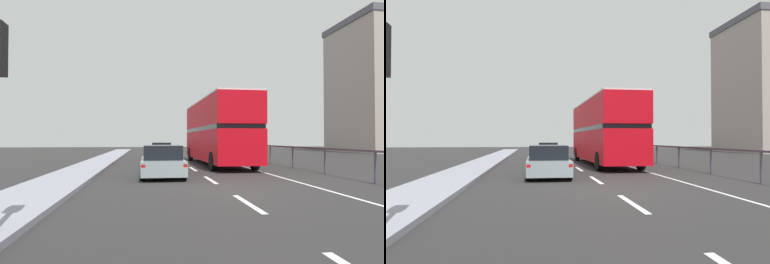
# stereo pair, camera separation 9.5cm
# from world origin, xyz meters

# --- Properties ---
(ground_plane) EXTENTS (73.69, 120.00, 0.10)m
(ground_plane) POSITION_xyz_m (0.00, 0.00, -0.05)
(ground_plane) COLOR #292727
(near_sidewalk_kerb) EXTENTS (2.11, 80.00, 0.14)m
(near_sidewalk_kerb) POSITION_xyz_m (-5.77, 0.00, 0.07)
(near_sidewalk_kerb) COLOR gray
(near_sidewalk_kerb) RESTS_ON ground
(lane_paint_markings) EXTENTS (3.34, 46.00, 0.01)m
(lane_paint_markings) POSITION_xyz_m (1.94, 8.29, 0.00)
(lane_paint_markings) COLOR silver
(lane_paint_markings) RESTS_ON ground
(bridge_side_railing) EXTENTS (0.10, 42.00, 1.24)m
(bridge_side_railing) POSITION_xyz_m (5.85, 9.00, 0.99)
(bridge_side_railing) COLOR #494352
(bridge_side_railing) RESTS_ON ground
(double_decker_bus_red) EXTENTS (2.62, 11.25, 4.14)m
(double_decker_bus_red) POSITION_xyz_m (2.00, 10.08, 2.22)
(double_decker_bus_red) COLOR red
(double_decker_bus_red) RESTS_ON ground
(hatchback_car_near) EXTENTS (1.87, 4.36, 1.38)m
(hatchback_car_near) POSITION_xyz_m (-1.88, 3.71, 0.66)
(hatchback_car_near) COLOR gray
(hatchback_car_near) RESTS_ON ground
(sedan_car_ahead) EXTENTS (1.89, 4.14, 1.35)m
(sedan_car_ahead) POSITION_xyz_m (-1.22, 18.46, 0.65)
(sedan_car_ahead) COLOR #494E56
(sedan_car_ahead) RESTS_ON ground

